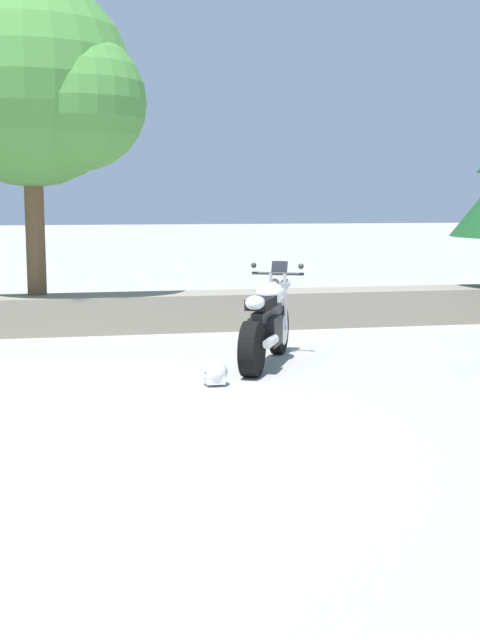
% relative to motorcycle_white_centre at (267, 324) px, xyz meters
% --- Properties ---
extents(ground_plane, '(120.00, 120.00, 0.00)m').
position_rel_motorcycle_white_centre_xyz_m(ground_plane, '(-2.74, -1.95, -0.49)').
color(ground_plane, '#A3A099').
extents(stone_wall, '(36.00, 0.80, 0.55)m').
position_rel_motorcycle_white_centre_xyz_m(stone_wall, '(-2.74, 2.85, -0.21)').
color(stone_wall, gray).
rests_on(stone_wall, ground).
extents(motorcycle_white_centre, '(1.11, 1.92, 1.18)m').
position_rel_motorcycle_white_centre_xyz_m(motorcycle_white_centre, '(0.00, 0.00, 0.00)').
color(motorcycle_white_centre, black).
rests_on(motorcycle_white_centre, ground).
extents(rider_helmet, '(0.28, 0.28, 0.28)m').
position_rel_motorcycle_white_centre_xyz_m(rider_helmet, '(-0.81, -1.03, -0.35)').
color(rider_helmet, silver).
rests_on(rider_helmet, ground).
extents(leafy_tree_mid_left, '(3.12, 2.97, 4.54)m').
position_rel_motorcycle_white_centre_xyz_m(leafy_tree_mid_left, '(-2.64, 3.02, 3.05)').
color(leafy_tree_mid_left, brown).
rests_on(leafy_tree_mid_left, stone_wall).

